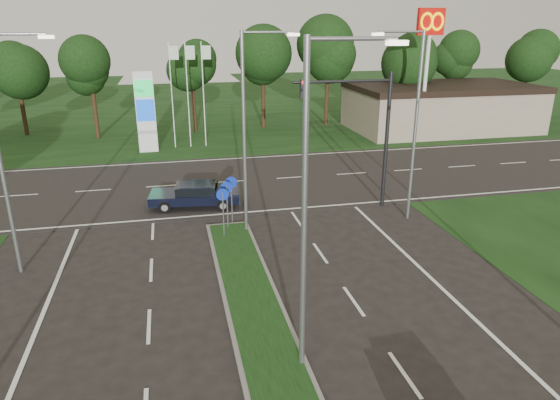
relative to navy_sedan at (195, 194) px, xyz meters
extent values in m
cube|color=black|center=(1.30, 35.00, -0.69)|extent=(160.00, 50.00, 0.02)
cube|color=black|center=(1.30, 4.00, -0.69)|extent=(160.00, 12.00, 0.02)
cube|color=gray|center=(23.30, 16.00, 1.31)|extent=(16.00, 9.00, 4.00)
cylinder|color=gray|center=(2.10, -14.00, 3.81)|extent=(0.16, 0.16, 9.00)
cylinder|color=gray|center=(3.20, -14.00, 8.21)|extent=(2.20, 0.10, 0.10)
cube|color=#FFF2CC|center=(4.30, -14.00, 8.11)|extent=(0.50, 0.22, 0.12)
cylinder|color=gray|center=(2.10, -4.00, 3.81)|extent=(0.16, 0.16, 9.00)
cylinder|color=gray|center=(3.20, -4.00, 8.21)|extent=(2.20, 0.10, 0.10)
cube|color=#FFF2CC|center=(4.30, -4.00, 8.11)|extent=(0.50, 0.22, 0.12)
cylinder|color=gray|center=(-7.20, -6.00, 3.81)|extent=(0.16, 0.16, 9.00)
cylinder|color=gray|center=(-6.10, -6.00, 8.21)|extent=(2.20, 0.10, 0.10)
cube|color=#FFF2CC|center=(-5.00, -6.00, 8.11)|extent=(0.50, 0.22, 0.12)
cylinder|color=gray|center=(10.30, -4.00, 3.81)|extent=(0.16, 0.16, 9.00)
cylinder|color=gray|center=(9.20, -4.00, 8.21)|extent=(2.20, 0.10, 0.10)
cube|color=#FFF2CC|center=(8.10, -4.00, 8.11)|extent=(0.50, 0.22, 0.12)
cylinder|color=black|center=(9.80, -2.00, 2.81)|extent=(0.20, 0.20, 7.00)
cylinder|color=black|center=(7.30, -2.00, 5.91)|extent=(5.00, 0.14, 0.14)
cube|color=black|center=(5.30, -2.00, 5.61)|extent=(0.28, 0.28, 0.90)
sphere|color=#FF190C|center=(5.30, -2.18, 5.91)|extent=(0.20, 0.20, 0.20)
cylinder|color=gray|center=(1.00, -4.50, 0.41)|extent=(0.06, 0.06, 2.20)
cylinder|color=#0C26A5|center=(1.00, -4.50, 1.41)|extent=(0.56, 0.04, 0.56)
cylinder|color=gray|center=(1.30, -3.50, 0.41)|extent=(0.06, 0.06, 2.20)
cylinder|color=#0C26A5|center=(1.30, -3.50, 1.41)|extent=(0.56, 0.04, 0.56)
cylinder|color=gray|center=(1.60, -2.80, 0.41)|extent=(0.06, 0.06, 2.20)
cylinder|color=#0C26A5|center=(1.60, -2.80, 1.41)|extent=(0.56, 0.04, 0.56)
cube|color=silver|center=(-2.70, 13.00, 2.31)|extent=(1.40, 0.30, 6.00)
cube|color=#0CA53F|center=(-2.70, 12.82, 4.11)|extent=(1.30, 0.08, 1.20)
cube|color=#0C3FBF|center=(-2.70, 12.82, 2.51)|extent=(1.30, 0.08, 1.60)
cylinder|color=silver|center=(-0.70, 14.00, 3.31)|extent=(0.08, 0.08, 8.00)
cube|color=#B2D8B2|center=(-0.35, 14.00, 6.51)|extent=(0.70, 0.02, 1.00)
cylinder|color=silver|center=(0.50, 14.00, 3.31)|extent=(0.08, 0.08, 8.00)
cube|color=#B2D8B2|center=(0.85, 14.00, 6.51)|extent=(0.70, 0.02, 1.00)
cylinder|color=silver|center=(1.70, 14.00, 3.31)|extent=(0.08, 0.08, 8.00)
cube|color=#B2D8B2|center=(2.05, 14.00, 6.51)|extent=(0.70, 0.02, 1.00)
cylinder|color=silver|center=(19.30, 12.00, 4.31)|extent=(0.30, 0.30, 10.00)
cube|color=#BF0C07|center=(19.30, 12.00, 8.71)|extent=(2.20, 0.35, 2.00)
torus|color=#FFC600|center=(18.85, 11.78, 8.71)|extent=(1.06, 0.16, 1.06)
torus|color=#FFC600|center=(19.75, 11.78, 8.71)|extent=(1.06, 0.16, 1.06)
cylinder|color=black|center=(1.30, 20.00, 1.51)|extent=(0.36, 0.36, 4.40)
sphere|color=black|center=(1.30, 20.00, 5.81)|extent=(6.00, 6.00, 6.00)
sphere|color=black|center=(1.60, 19.80, 6.81)|extent=(4.80, 4.80, 4.80)
cube|color=black|center=(-0.02, 0.00, -0.11)|extent=(4.85, 2.45, 0.48)
cube|color=black|center=(0.07, -0.01, 0.35)|extent=(2.23, 1.85, 0.44)
cube|color=black|center=(0.07, -0.01, 0.57)|extent=(1.85, 1.72, 0.04)
cylinder|color=black|center=(-1.61, -0.68, -0.36)|extent=(0.68, 0.29, 0.66)
cylinder|color=black|center=(-1.40, 1.05, -0.36)|extent=(0.68, 0.29, 0.66)
cylinder|color=black|center=(1.35, -1.04, -0.36)|extent=(0.68, 0.29, 0.66)
cylinder|color=black|center=(1.56, 0.69, -0.36)|extent=(0.68, 0.29, 0.66)
camera|label=1|loc=(-1.10, -25.41, 8.53)|focal=32.00mm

